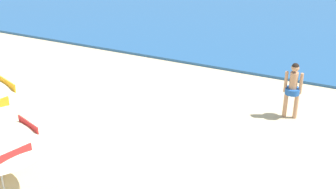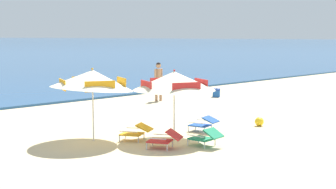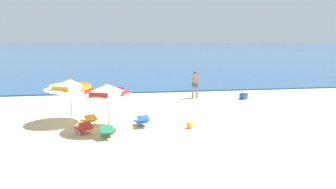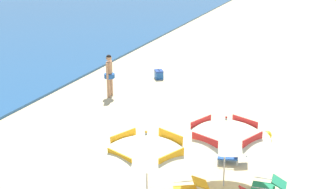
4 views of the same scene
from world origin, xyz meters
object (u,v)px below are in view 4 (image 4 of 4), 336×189
(beach_ball, at_px, (267,135))
(lounge_chair_under_umbrella, at_px, (191,188))
(beach_umbrella_striped_main, at_px, (226,128))
(person_standing_near_shore, at_px, (109,73))
(beach_umbrella_striped_second, at_px, (146,143))
(cooler_box, at_px, (159,74))
(lounge_chair_beside_umbrella, at_px, (232,154))
(lounge_chair_facing_sea, at_px, (269,186))

(beach_ball, bearing_deg, lounge_chair_under_umbrella, 165.66)
(lounge_chair_under_umbrella, bearing_deg, beach_umbrella_striped_main, -35.14)
(beach_umbrella_striped_main, xyz_separation_m, lounge_chair_under_umbrella, (-0.90, 0.64, -1.45))
(person_standing_near_shore, bearing_deg, beach_umbrella_striped_second, -145.89)
(lounge_chair_under_umbrella, height_order, person_standing_near_shore, person_standing_near_shore)
(cooler_box, xyz_separation_m, beach_ball, (-5.08, -6.05, -0.05))
(lounge_chair_beside_umbrella, relative_size, cooler_box, 1.61)
(lounge_chair_under_umbrella, relative_size, cooler_box, 1.68)
(lounge_chair_facing_sea, bearing_deg, lounge_chair_beside_umbrella, 42.59)
(person_standing_near_shore, bearing_deg, lounge_chair_beside_umbrella, -122.73)
(lounge_chair_beside_umbrella, height_order, beach_ball, lounge_chair_beside_umbrella)
(beach_umbrella_striped_second, height_order, lounge_chair_under_umbrella, beach_umbrella_striped_second)
(lounge_chair_under_umbrella, distance_m, beach_ball, 4.60)
(lounge_chair_beside_umbrella, relative_size, person_standing_near_shore, 0.54)
(lounge_chair_under_umbrella, distance_m, lounge_chair_facing_sea, 2.06)
(beach_umbrella_striped_second, bearing_deg, person_standing_near_shore, 34.11)
(cooler_box, bearing_deg, beach_ball, -130.05)
(beach_umbrella_striped_second, distance_m, lounge_chair_beside_umbrella, 3.83)
(lounge_chair_under_umbrella, height_order, cooler_box, lounge_chair_under_umbrella)
(beach_umbrella_striped_second, height_order, person_standing_near_shore, beach_umbrella_striped_second)
(lounge_chair_facing_sea, height_order, person_standing_near_shore, person_standing_near_shore)
(lounge_chair_facing_sea, height_order, beach_ball, lounge_chair_facing_sea)
(cooler_box, height_order, beach_ball, cooler_box)
(beach_umbrella_striped_second, bearing_deg, beach_umbrella_striped_main, -40.15)
(beach_umbrella_striped_main, xyz_separation_m, lounge_chair_beside_umbrella, (1.48, 0.15, -1.44))
(lounge_chair_under_umbrella, relative_size, lounge_chair_beside_umbrella, 1.05)
(lounge_chair_beside_umbrella, bearing_deg, beach_umbrella_striped_main, -174.13)
(lounge_chair_beside_umbrella, xyz_separation_m, lounge_chair_facing_sea, (-1.50, -1.38, -0.00))
(lounge_chair_beside_umbrella, xyz_separation_m, person_standing_near_shore, (4.04, 6.29, 0.76))
(beach_umbrella_striped_second, relative_size, cooler_box, 4.76)
(beach_umbrella_striped_main, bearing_deg, lounge_chair_under_umbrella, 144.86)
(beach_umbrella_striped_main, relative_size, beach_umbrella_striped_second, 1.17)
(beach_umbrella_striped_main, xyz_separation_m, person_standing_near_shore, (5.52, 6.44, -0.68))
(lounge_chair_beside_umbrella, bearing_deg, cooler_box, 36.98)
(person_standing_near_shore, bearing_deg, lounge_chair_facing_sea, -125.86)
(cooler_box, bearing_deg, beach_umbrella_striped_main, -147.31)
(beach_umbrella_striped_main, height_order, lounge_chair_facing_sea, beach_umbrella_striped_main)
(beach_ball, bearing_deg, beach_umbrella_striped_main, 171.94)
(beach_umbrella_striped_main, height_order, cooler_box, beach_umbrella_striped_main)
(cooler_box, bearing_deg, lounge_chair_facing_sea, -141.98)
(beach_umbrella_striped_main, relative_size, lounge_chair_facing_sea, 3.60)
(lounge_chair_facing_sea, distance_m, cooler_box, 11.00)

